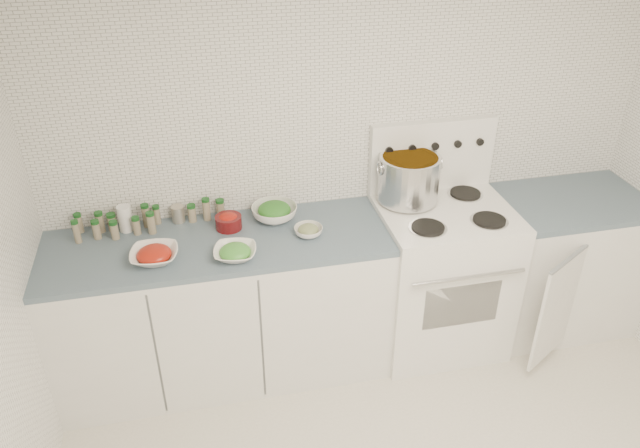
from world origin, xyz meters
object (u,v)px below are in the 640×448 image
Objects in this scene: stock_pot at (409,176)px; bowl_tomato at (154,255)px; bowl_snowpea at (235,252)px; stove at (439,272)px.

stock_pot is 1.39× the size of bowl_tomato.
stock_pot reaches higher than bowl_snowpea.
bowl_tomato is (-1.63, -0.11, 0.44)m from stove.
stove is 5.31× the size of bowl_snowpea.
stock_pot is 1.45× the size of bowl_snowpea.
stock_pot reaches higher than bowl_tomato.
bowl_snowpea is (0.40, -0.06, -0.00)m from bowl_tomato.
stock_pot is at bearing 140.77° from stove.
stove is at bearing 3.86° from bowl_tomato.
bowl_tomato is at bearing -169.73° from stock_pot.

